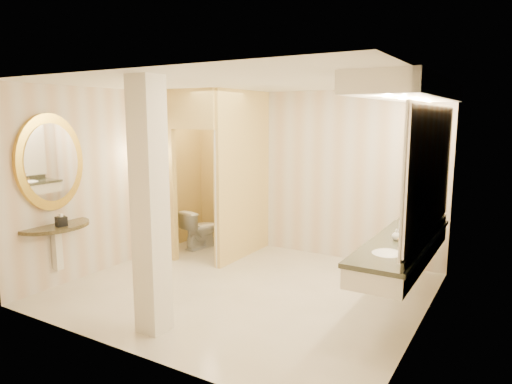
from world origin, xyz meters
TOP-DOWN VIEW (x-y plane):
  - floor at (0.00, 0.00)m, footprint 4.50×4.50m
  - ceiling at (0.00, 0.00)m, footprint 4.50×4.50m
  - wall_back at (0.00, 2.00)m, footprint 4.50×0.02m
  - wall_front at (0.00, -2.00)m, footprint 4.50×0.02m
  - wall_left at (-2.25, 0.00)m, footprint 0.02×4.00m
  - wall_right at (2.25, 0.00)m, footprint 0.02×4.00m
  - toilet_closet at (-1.11, 0.97)m, footprint 1.50×1.55m
  - wall_sconce at (-1.93, 0.43)m, footprint 0.14×0.14m
  - vanity at (1.98, 0.40)m, footprint 0.75×2.69m
  - console_shelf at (-2.21, -1.23)m, footprint 0.97×0.97m
  - pillar at (-0.20, -1.51)m, footprint 0.29×0.29m
  - tissue_box at (-2.03, -1.25)m, footprint 0.16×0.16m
  - toilet at (-1.73, 1.28)m, footprint 0.51×0.73m
  - soap_bottle_a at (1.94, 0.41)m, footprint 0.06×0.06m
  - soap_bottle_b at (1.90, 0.28)m, footprint 0.12×0.12m
  - soap_bottle_c at (1.87, 0.69)m, footprint 0.09×0.09m

SIDE VIEW (x-z plane):
  - floor at x=0.00m, z-range 0.00..0.00m
  - toilet at x=-1.73m, z-range 0.00..0.68m
  - tissue_box at x=-2.03m, z-range 0.88..1.00m
  - soap_bottle_b at x=1.90m, z-range 0.88..1.01m
  - soap_bottle_a at x=1.94m, z-range 0.88..1.01m
  - soap_bottle_c at x=1.87m, z-range 0.88..1.08m
  - console_shelf at x=-2.21m, z-range 0.37..2.31m
  - wall_back at x=0.00m, z-range 0.00..2.70m
  - wall_front at x=0.00m, z-range 0.00..2.70m
  - wall_left at x=-2.25m, z-range 0.00..2.70m
  - wall_right at x=2.25m, z-range 0.00..2.70m
  - pillar at x=-0.20m, z-range 0.00..2.70m
  - toilet_closet at x=-1.11m, z-range 0.04..2.74m
  - vanity at x=1.98m, z-range 0.58..2.67m
  - wall_sconce at x=-1.93m, z-range 1.52..1.94m
  - ceiling at x=0.00m, z-range 2.70..2.70m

